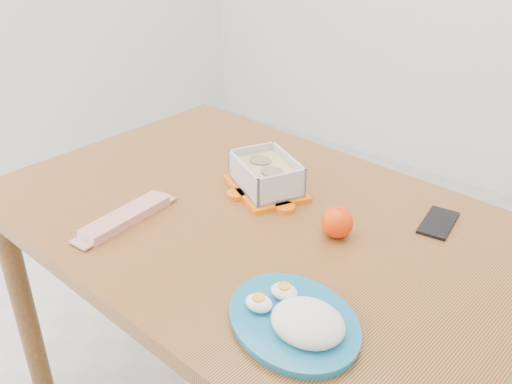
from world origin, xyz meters
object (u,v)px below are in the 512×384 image
Objects in this scene: dining_table at (256,247)px; food_container at (266,175)px; rice_plate at (298,319)px; smartphone at (438,223)px; orange_fruit at (337,222)px.

food_container reaches higher than dining_table.
dining_table is 0.18m from food_container.
smartphone is (0.05, 0.48, -0.02)m from rice_plate.
food_container is 1.94× the size of smartphone.
dining_table is at bearing -36.43° from food_container.
food_container is at bearing 156.14° from rice_plate.
dining_table is at bearing -154.60° from smartphone.
food_container reaches higher than smartphone.
smartphone is (0.35, 0.23, 0.10)m from dining_table.
food_container is (-0.05, 0.11, 0.14)m from dining_table.
smartphone reaches higher than dining_table.
rice_plate is at bearing -19.01° from food_container.
orange_fruit is at bearing 131.27° from rice_plate.
dining_table is 10.13× the size of smartphone.
food_container is at bearing 165.38° from orange_fruit.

